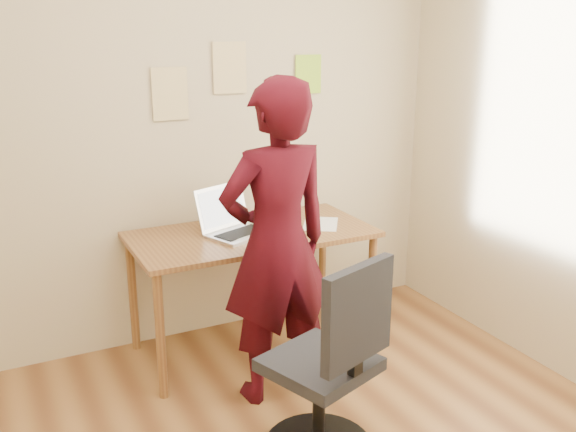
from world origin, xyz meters
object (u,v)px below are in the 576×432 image
office_chair (330,376)px  person (276,244)px  laptop (235,224)px  desk (252,246)px  phone (292,238)px

office_chair → person: bearing=68.1°
laptop → desk: bearing=-37.1°
person → laptop: bearing=-92.0°
laptop → office_chair: size_ratio=0.47×
phone → desk: bearing=91.3°
office_chair → person: person is taller
desk → office_chair: 1.15m
desk → phone: phone is taller
laptop → phone: bearing=-64.4°
phone → person: size_ratio=0.08×
desk → laptop: (-0.10, 0.03, 0.14)m
phone → office_chair: bearing=-142.3°
desk → laptop: 0.17m
phone → office_chair: office_chair is taller
desk → office_chair: size_ratio=1.44×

